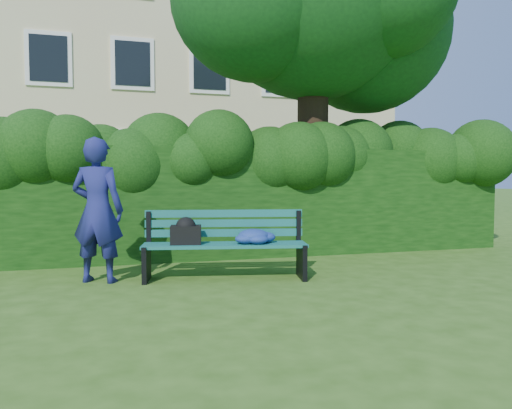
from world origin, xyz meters
name	(u,v)px	position (x,y,z in m)	size (l,w,h in m)	color
ground	(269,281)	(0.00, 0.00, 0.00)	(80.00, 80.00, 0.00)	#315617
apartment_building	(159,57)	(0.00, 13.99, 6.00)	(16.00, 8.08, 12.00)	#D1BA8C
hedge	(229,202)	(0.00, 2.20, 0.90)	(10.00, 1.00, 1.80)	black
park_bench	(225,241)	(-0.50, 0.31, 0.50)	(2.17, 0.96, 0.89)	#0F4C48
man_reading	(97,210)	(-2.09, 0.57, 0.91)	(0.67, 0.44, 1.83)	navy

